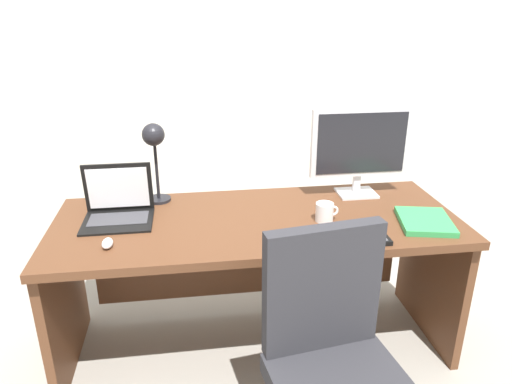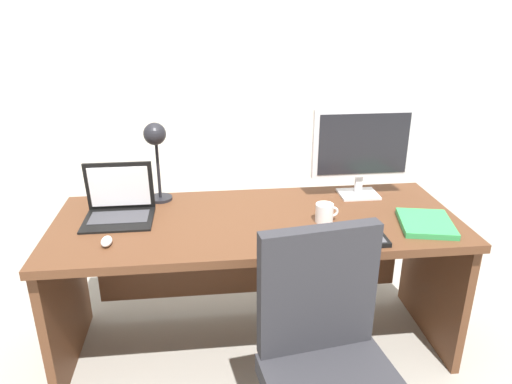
% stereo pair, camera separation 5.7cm
% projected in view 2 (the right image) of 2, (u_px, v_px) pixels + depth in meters
% --- Properties ---
extents(ground, '(12.00, 12.00, 0.00)m').
position_uv_depth(ground, '(236.00, 222.00, 3.88)').
color(ground, gray).
extents(back_wall, '(10.00, 0.10, 2.80)m').
position_uv_depth(back_wall, '(220.00, 28.00, 5.50)').
color(back_wall, silver).
rests_on(back_wall, ground).
extents(desk, '(1.90, 0.75, 0.73)m').
position_uv_depth(desk, '(256.00, 250.00, 2.35)').
color(desk, '#56331E').
rests_on(desk, ground).
extents(monitor, '(0.52, 0.16, 0.46)m').
position_uv_depth(monitor, '(362.00, 146.00, 2.40)').
color(monitor, silver).
rests_on(monitor, desk).
extents(laptop, '(0.32, 0.26, 0.25)m').
position_uv_depth(laptop, '(119.00, 200.00, 2.24)').
color(laptop, black).
rests_on(laptop, desk).
extents(keyboard, '(0.44, 0.13, 0.02)m').
position_uv_depth(keyboard, '(337.00, 241.00, 2.00)').
color(keyboard, black).
rests_on(keyboard, desk).
extents(mouse, '(0.05, 0.08, 0.04)m').
position_uv_depth(mouse, '(107.00, 241.00, 1.98)').
color(mouse, silver).
rests_on(mouse, desk).
extents(desk_lamp, '(0.12, 0.14, 0.41)m').
position_uv_depth(desk_lamp, '(156.00, 145.00, 2.31)').
color(desk_lamp, black).
rests_on(desk_lamp, desk).
extents(book, '(0.28, 0.32, 0.03)m').
position_uv_depth(book, '(426.00, 223.00, 2.15)').
color(book, green).
rests_on(book, desk).
extents(coffee_mug, '(0.11, 0.08, 0.09)m').
position_uv_depth(coffee_mug, '(325.00, 213.00, 2.18)').
color(coffee_mug, white).
rests_on(coffee_mug, desk).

